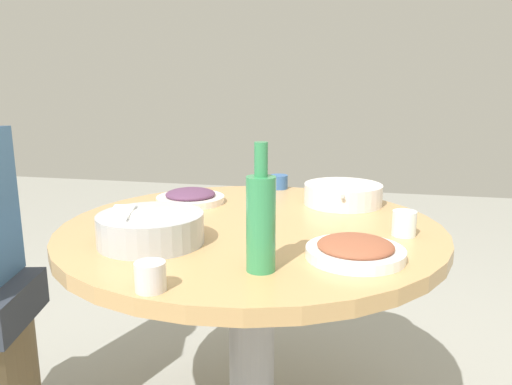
{
  "coord_description": "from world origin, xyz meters",
  "views": [
    {
      "loc": [
        -0.3,
        1.34,
        1.14
      ],
      "look_at": [
        -0.01,
        -0.02,
        0.84
      ],
      "focal_mm": 34.37,
      "sensor_mm": 36.0,
      "label": 1
    }
  ],
  "objects": [
    {
      "name": "dish_stirfry",
      "position": [
        -0.3,
        0.23,
        0.77
      ],
      "size": [
        0.23,
        0.23,
        0.05
      ],
      "color": "white",
      "rests_on": "round_dining_table"
    },
    {
      "name": "round_dining_table",
      "position": [
        0.0,
        0.0,
        0.59
      ],
      "size": [
        1.1,
        1.1,
        0.75
      ],
      "color": "#99999E",
      "rests_on": "ground"
    },
    {
      "name": "green_bottle",
      "position": [
        -0.1,
        0.35,
        0.86
      ],
      "size": [
        0.06,
        0.06,
        0.28
      ],
      "color": "#368F56",
      "rests_on": "round_dining_table"
    },
    {
      "name": "tea_cup_side",
      "position": [
        0.01,
        -0.51,
        0.77
      ],
      "size": [
        0.07,
        0.07,
        0.05
      ],
      "primitive_type": "cylinder",
      "color": "#315B9A",
      "rests_on": "round_dining_table"
    },
    {
      "name": "dish_eggplant",
      "position": [
        0.26,
        -0.22,
        0.77
      ],
      "size": [
        0.23,
        0.23,
        0.05
      ],
      "color": "white",
      "rests_on": "round_dining_table"
    },
    {
      "name": "rice_bowl",
      "position": [
        0.21,
        0.22,
        0.79
      ],
      "size": [
        0.27,
        0.27,
        0.09
      ],
      "color": "#B2B5BA",
      "rests_on": "round_dining_table"
    },
    {
      "name": "tea_cup_near",
      "position": [
        -0.42,
        0.02,
        0.78
      ],
      "size": [
        0.06,
        0.06,
        0.07
      ],
      "primitive_type": "cylinder",
      "color": "white",
      "rests_on": "round_dining_table"
    },
    {
      "name": "soup_bowl",
      "position": [
        -0.25,
        -0.3,
        0.78
      ],
      "size": [
        0.26,
        0.29,
        0.07
      ],
      "color": "white",
      "rests_on": "round_dining_table"
    },
    {
      "name": "tea_cup_far",
      "position": [
        0.09,
        0.5,
        0.77
      ],
      "size": [
        0.06,
        0.06,
        0.06
      ],
      "primitive_type": "cylinder",
      "color": "silver",
      "rests_on": "round_dining_table"
    }
  ]
}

